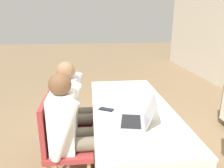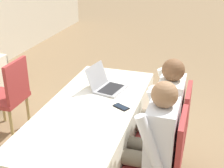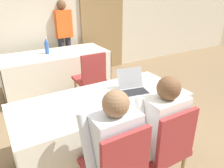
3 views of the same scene
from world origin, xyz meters
The scene contains 17 objects.
ground_plane centered at (0.00, 0.00, 0.00)m, with size 24.00×24.00×0.00m, color #846B4C.
wall_back centered at (0.00, 2.71, 1.35)m, with size 12.00×0.06×2.70m.
curtain_panel centered at (1.43, 2.65, 1.32)m, with size 1.05×0.04×2.65m.
conference_table_near centered at (0.00, 0.00, 0.56)m, with size 1.88×0.80×0.73m.
conference_table_far centered at (0.09, 1.97, 0.56)m, with size 1.88×0.80×0.73m.
laptop centered at (0.39, -0.03, 0.77)m, with size 0.36×0.38×0.24m.
cell_phone centered at (0.06, -0.27, 0.73)m, with size 0.13×0.16×0.01m.
paper_beside_laptop centered at (0.19, 0.08, 0.73)m, with size 0.31×0.35×0.00m.
paper_centre_table centered at (0.39, -0.13, 0.73)m, with size 0.32×0.36×0.00m.
paper_left_edge centered at (-0.35, 0.00, 0.73)m, with size 0.26×0.33×0.00m.
water_bottle centered at (-0.03, 2.01, 0.86)m, with size 0.07×0.07×0.29m.
chair_near_left centered at (-0.25, -0.71, 0.50)m, with size 0.44×0.44×0.91m.
chair_near_right centered at (0.25, -0.71, 0.50)m, with size 0.44×0.44×0.91m.
chair_far_spare centered at (0.40, 1.15, 0.50)m, with size 0.44×0.44×0.91m.
person_checkered_shirt centered at (-0.25, -0.60, 0.66)m, with size 0.50×0.52×1.17m.
person_white_shirt centered at (0.25, -0.60, 0.66)m, with size 0.50×0.52×1.17m.
person_red_shirt centered at (0.52, 2.68, 0.91)m, with size 0.36×0.23×1.59m.
Camera 3 is at (-0.95, -1.82, 1.81)m, focal length 35.00 mm.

